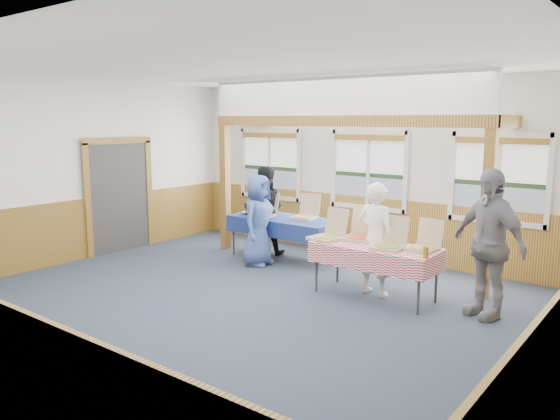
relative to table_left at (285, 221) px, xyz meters
The scene contains 27 objects.
floor 2.68m from the table_left, 65.30° to the right, with size 8.00×8.00×0.00m, color #272E3F.
ceiling 3.59m from the table_left, 65.30° to the right, with size 8.00×8.00×0.00m, color white.
wall_back 1.82m from the table_left, 46.98° to the left, with size 8.00×8.00×0.00m, color silver.
wall_left 3.85m from the table_left, 141.26° to the right, with size 8.00×8.00×0.00m, color silver.
wainscot_back 1.57m from the table_left, 46.35° to the left, with size 7.98×0.05×1.10m, color brown.
wainscot_left 3.73m from the table_left, 141.01° to the right, with size 0.05×6.98×1.10m, color brown.
cased_opening 3.24m from the table_left, 153.38° to the right, with size 0.06×1.30×2.10m, color #333333.
window_left 1.92m from the table_left, 137.67° to the left, with size 1.56×0.10×1.46m.
window_mid 1.83m from the table_left, 45.90° to the left, with size 1.56×0.10×1.46m.
window_right 3.69m from the table_left, 18.23° to the left, with size 1.56×0.10×1.46m.
post_left 1.51m from the table_left, behind, with size 0.15×0.15×2.40m, color brown.
post_right 3.61m from the table_left, ahead, with size 0.15×0.15×2.40m, color brown.
cross_beam 2.09m from the table_left, ahead, with size 5.15×0.18×0.18m, color brown.
table_left is the anchor object (origin of this frame).
table_right 2.53m from the table_left, 22.40° to the right, with size 1.80×0.85×0.76m.
pizza_box_a 0.43m from the table_left, 165.03° to the right, with size 0.42×0.50×0.43m.
pizza_box_b 0.40m from the table_left, 25.27° to the left, with size 0.46×0.54×0.43m.
pizza_box_c 1.92m from the table_left, 33.61° to the right, with size 0.49×0.57×0.45m.
pizza_box_d 2.13m from the table_left, 21.25° to the right, with size 0.50×0.58×0.47m.
pizza_box_e 2.79m from the table_left, 21.94° to the right, with size 0.43×0.51×0.43m.
pizza_box_f 3.11m from the table_left, 15.37° to the right, with size 0.42×0.49×0.41m.
veggie_tray 0.75m from the table_left, behind, with size 0.41×0.41×0.09m.
drink_glass 3.42m from the table_left, 20.84° to the right, with size 0.07×0.07×0.15m, color #976719.
woman_white 2.44m from the table_left, 20.31° to the right, with size 0.60×0.39×1.65m, color white.
woman_black 0.55m from the table_left, behind, with size 0.81×0.63×1.66m, color black.
man_blue 0.64m from the table_left, 99.16° to the right, with size 0.78×0.50×1.59m, color #3C5497.
person_grey 3.92m from the table_left, 11.43° to the right, with size 1.13×0.47×1.92m, color gray.
Camera 1 is at (4.78, -5.40, 2.52)m, focal length 35.00 mm.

